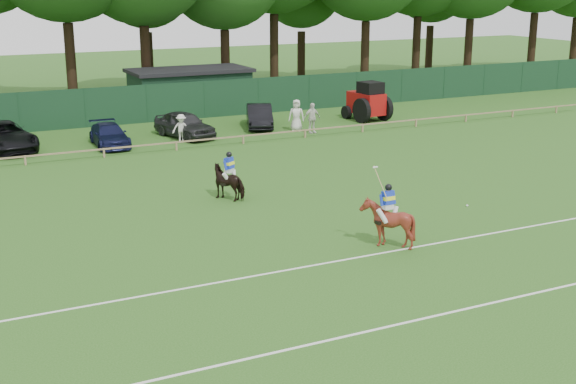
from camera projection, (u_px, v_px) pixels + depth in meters
ground at (313, 254)px, 26.47m from camera, size 160.00×160.00×0.00m
horse_dark at (230, 182)px, 32.94m from camera, size 1.64×1.88×1.47m
horse_chestnut at (387, 223)px, 26.99m from camera, size 1.45×1.62×1.74m
suv_black at (3, 136)px, 42.24m from camera, size 3.55×5.98×1.56m
sedan_navy at (109, 135)px, 43.38m from camera, size 1.90×4.36×1.25m
hatch_grey at (185, 125)px, 45.73m from camera, size 3.01×4.87×1.55m
estate_black at (259, 116)px, 48.82m from camera, size 3.01×4.66×1.45m
spectator_left at (181, 128)px, 44.45m from camera, size 1.11×0.73×1.62m
spectator_mid at (312, 118)px, 46.94m from camera, size 1.10×0.47×1.87m
spectator_right at (296, 115)px, 47.59m from camera, size 1.14×1.02×1.96m
rider_dark at (229, 167)px, 32.75m from camera, size 0.85×0.65×1.41m
rider_chestnut at (388, 202)px, 26.77m from camera, size 0.94×0.57×2.05m
polo_ball at (467, 206)px, 31.94m from camera, size 0.09×0.09×0.09m
pitch_lines at (367, 289)px, 23.44m from camera, size 60.00×5.10×0.01m
pitch_rail at (159, 144)px, 41.92m from camera, size 62.10×0.10×0.50m
perimeter_fence at (117, 106)px, 49.49m from camera, size 92.08×0.08×2.50m
utility_shed at (190, 90)px, 54.56m from camera, size 8.40×4.40×3.04m
tree_row at (118, 105)px, 57.59m from camera, size 96.00×12.00×21.00m
tractor at (368, 102)px, 51.14m from camera, size 2.33×3.26×2.60m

